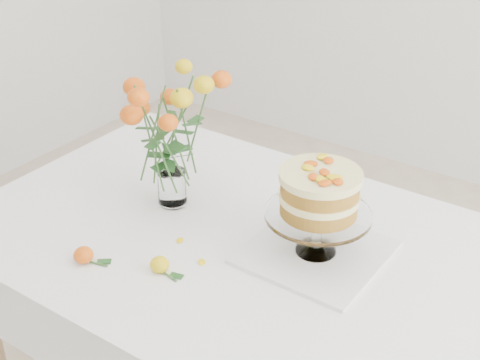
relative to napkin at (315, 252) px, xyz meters
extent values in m
cube|color=tan|center=(-0.18, -0.04, -0.03)|extent=(1.40, 0.90, 0.04)
cylinder|color=tan|center=(-0.80, 0.33, -0.41)|extent=(0.06, 0.06, 0.71)
cube|color=white|center=(-0.18, -0.04, -0.01)|extent=(1.42, 0.92, 0.01)
cube|color=white|center=(-0.18, 0.42, -0.11)|extent=(1.42, 0.01, 0.20)
cube|color=white|center=(-0.89, -0.04, -0.11)|extent=(0.01, 0.92, 0.20)
cube|color=white|center=(0.00, 0.00, 0.00)|extent=(0.32, 0.32, 0.01)
cylinder|color=white|center=(0.00, 0.00, 0.06)|extent=(0.03, 0.03, 0.08)
cylinder|color=white|center=(0.00, 0.00, 0.11)|extent=(0.25, 0.25, 0.01)
cylinder|color=#A67C25|center=(0.00, 0.00, 0.13)|extent=(0.22, 0.22, 0.04)
cylinder|color=beige|center=(0.00, 0.00, 0.16)|extent=(0.23, 0.23, 0.02)
cylinder|color=#A67C25|center=(0.00, 0.00, 0.19)|extent=(0.22, 0.22, 0.04)
cylinder|color=beige|center=(0.00, 0.00, 0.21)|extent=(0.23, 0.23, 0.02)
cylinder|color=white|center=(-0.43, -0.02, 0.00)|extent=(0.06, 0.06, 0.01)
cylinder|color=white|center=(-0.43, -0.02, 0.05)|extent=(0.08, 0.08, 0.09)
ellipsoid|color=gold|center=(-0.27, -0.27, 0.01)|extent=(0.05, 0.05, 0.04)
cylinder|color=#346126|center=(-0.23, -0.27, 0.00)|extent=(0.05, 0.01, 0.00)
ellipsoid|color=red|center=(-0.44, -0.34, 0.02)|extent=(0.05, 0.05, 0.04)
cylinder|color=#346126|center=(-0.41, -0.33, 0.00)|extent=(0.06, 0.02, 0.00)
ellipsoid|color=yellow|center=(-0.30, -0.14, 0.00)|extent=(0.03, 0.02, 0.00)
ellipsoid|color=yellow|center=(-0.20, -0.18, 0.00)|extent=(0.03, 0.02, 0.00)
camera|label=1|loc=(0.60, -1.19, 0.95)|focal=50.00mm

